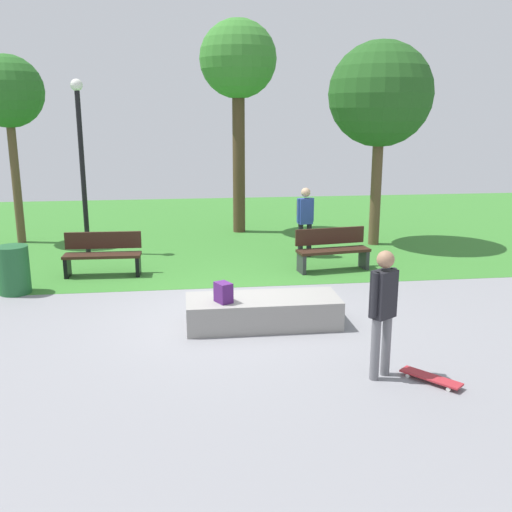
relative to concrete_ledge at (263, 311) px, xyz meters
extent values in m
plane|color=gray|center=(-0.44, 0.50, -0.24)|extent=(28.00, 28.00, 0.00)
cube|color=#387A2D|center=(-0.44, 8.32, -0.23)|extent=(26.60, 12.35, 0.01)
cube|color=gray|center=(0.00, 0.00, 0.00)|extent=(2.48, 0.92, 0.47)
cube|color=#4C1E66|center=(-0.65, -0.15, 0.40)|extent=(0.31, 0.34, 0.32)
cylinder|color=slate|center=(1.35, -2.03, 0.18)|extent=(0.12, 0.12, 0.83)
cylinder|color=slate|center=(1.16, -2.15, 0.18)|extent=(0.12, 0.12, 0.83)
cube|color=black|center=(1.26, -2.09, 0.90)|extent=(0.38, 0.34, 0.62)
cylinder|color=black|center=(1.40, -2.00, 0.93)|extent=(0.09, 0.09, 0.57)
cylinder|color=black|center=(1.11, -2.18, 0.93)|extent=(0.09, 0.09, 0.57)
sphere|color=#9E7556|center=(1.26, -2.09, 1.36)|extent=(0.22, 0.22, 0.22)
cube|color=#A5262D|center=(1.86, -2.33, -0.17)|extent=(0.67, 0.74, 0.02)
cylinder|color=silver|center=(2.10, -2.49, -0.21)|extent=(0.06, 0.06, 0.06)
cylinder|color=silver|center=(1.98, -2.60, -0.21)|extent=(0.06, 0.06, 0.06)
cylinder|color=silver|center=(1.74, -2.06, -0.21)|extent=(0.06, 0.06, 0.06)
cylinder|color=silver|center=(1.62, -2.17, -0.21)|extent=(0.06, 0.06, 0.06)
cube|color=#331E14|center=(-2.95, 3.34, 0.21)|extent=(1.61, 0.49, 0.06)
cube|color=#331E14|center=(-2.95, 3.56, 0.49)|extent=(1.60, 0.11, 0.36)
cube|color=black|center=(-2.22, 3.31, -0.01)|extent=(0.09, 0.40, 0.45)
cube|color=black|center=(-3.69, 3.36, -0.01)|extent=(0.09, 0.40, 0.45)
cube|color=#331E14|center=(1.99, 3.15, 0.21)|extent=(1.65, 0.67, 0.06)
cube|color=#331E14|center=(1.96, 3.36, 0.49)|extent=(1.59, 0.29, 0.36)
cube|color=#2D2D33|center=(2.72, 3.25, -0.01)|extent=(0.14, 0.40, 0.45)
cube|color=#2D2D33|center=(1.26, 3.04, -0.01)|extent=(0.14, 0.40, 0.45)
cylinder|color=brown|center=(-5.53, 6.98, 1.44)|extent=(0.22, 0.22, 3.35)
sphere|color=#286623|center=(-5.53, 6.98, 3.66)|extent=(1.81, 1.81, 1.81)
cylinder|color=#4C3823|center=(0.37, 7.67, 1.84)|extent=(0.35, 0.35, 4.15)
sphere|color=#387F2D|center=(0.37, 7.67, 4.55)|extent=(2.11, 2.11, 2.11)
cylinder|color=brown|center=(3.71, 5.57, 1.28)|extent=(0.27, 0.27, 3.04)
sphere|color=#23561E|center=(3.71, 5.57, 3.58)|extent=(2.59, 2.59, 2.59)
cylinder|color=black|center=(-3.58, 5.50, 1.70)|extent=(0.12, 0.12, 3.87)
sphere|color=silver|center=(-3.58, 5.50, 3.75)|extent=(0.28, 0.28, 0.28)
cylinder|color=#1E592D|center=(-4.47, 2.31, 0.23)|extent=(0.59, 0.59, 0.93)
cylinder|color=black|center=(1.74, 4.47, 0.17)|extent=(0.12, 0.12, 0.81)
cylinder|color=black|center=(1.52, 4.43, 0.17)|extent=(0.12, 0.12, 0.81)
cube|color=#2D4799|center=(1.63, 4.45, 0.88)|extent=(0.35, 0.26, 0.61)
cylinder|color=#2D4799|center=(1.80, 4.48, 0.90)|extent=(0.09, 0.09, 0.56)
cylinder|color=#2D4799|center=(1.46, 4.42, 0.90)|extent=(0.09, 0.09, 0.56)
sphere|color=tan|center=(1.63, 4.45, 1.32)|extent=(0.22, 0.22, 0.22)
cube|color=olive|center=(1.60, 4.61, 0.91)|extent=(0.28, 0.21, 0.36)
camera|label=1|loc=(-1.25, -8.89, 3.15)|focal=40.95mm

